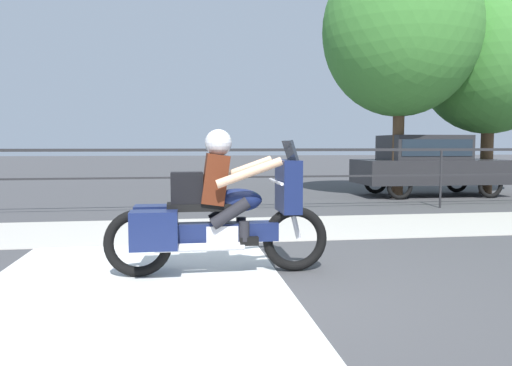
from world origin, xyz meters
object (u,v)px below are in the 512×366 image
at_px(parked_car, 428,162).
at_px(tree_behind_sign, 401,31).
at_px(motorcycle, 216,211).
at_px(tree_behind_car, 490,56).

relative_size(parked_car, tree_behind_sign, 0.62).
height_order(motorcycle, tree_behind_car, tree_behind_car).
height_order(motorcycle, tree_behind_sign, tree_behind_sign).
bearing_deg(motorcycle, parked_car, 49.19).
distance_m(parked_car, tree_behind_car, 3.62).
distance_m(motorcycle, parked_car, 9.82).
bearing_deg(tree_behind_sign, parked_car, 22.44).
xyz_separation_m(parked_car, tree_behind_sign, (-1.07, -0.44, 3.40)).
relative_size(tree_behind_sign, tree_behind_car, 1.06).
bearing_deg(parked_car, tree_behind_sign, -158.70).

